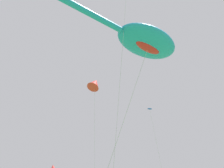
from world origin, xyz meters
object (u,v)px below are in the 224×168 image
Objects in this scene: small_kite_stunt_black at (53,168)px; big_show_kite at (145,42)px; small_kite_diamond_red at (95,84)px; small_kite_triangle_green at (151,114)px.

big_show_kite is at bearing 174.50° from small_kite_stunt_black.
small_kite_diamond_red is 9.77m from small_kite_triangle_green.
small_kite_triangle_green is at bearing -149.32° from small_kite_stunt_black.
small_kite_triangle_green is (8.23, 11.05, -0.29)m from big_show_kite.
small_kite_diamond_red is (-0.95, 7.72, -0.00)m from big_show_kite.
small_kite_stunt_black is at bearing -20.64° from small_kite_diamond_red.
small_kite_diamond_red is at bearing -147.00° from small_kite_triangle_green.
small_kite_triangle_green is (9.18, 3.33, -0.28)m from small_kite_diamond_red.
small_kite_stunt_black is (-0.64, 22.48, -5.70)m from big_show_kite.
small_kite_diamond_red is 1.02× the size of small_kite_triangle_green.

